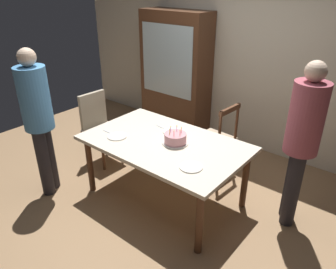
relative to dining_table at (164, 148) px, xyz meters
The scene contains 14 objects.
ground 0.66m from the dining_table, ahead, with size 6.40×6.40×0.00m, color #93704C.
back_wall 1.96m from the dining_table, 90.00° to the left, with size 6.40×0.10×2.60m, color beige.
dining_table is the anchor object (origin of this frame).
birthday_cake 0.18m from the dining_table, 19.64° to the left, with size 0.28×0.28×0.18m.
plate_near_celebrant 0.54m from the dining_table, 153.26° to the right, with size 0.22×0.22×0.01m, color white.
plate_far_side 0.27m from the dining_table, 109.85° to the left, with size 0.22×0.22×0.01m, color white.
plate_near_guest 0.58m from the dining_table, 24.79° to the right, with size 0.22×0.22×0.01m, color white.
fork_near_celebrant 0.69m from the dining_table, 160.06° to the right, with size 0.18×0.02×0.01m, color silver.
fork_far_side 0.36m from the dining_table, 134.63° to the left, with size 0.18×0.02×0.01m, color silver.
chair_spindle_back 0.89m from the dining_table, 81.00° to the left, with size 0.47×0.47×0.95m.
chair_upholstered 1.28m from the dining_table, behind, with size 0.46×0.46×0.95m.
person_celebrant 1.42m from the dining_table, 147.16° to the right, with size 0.32×0.32×1.70m.
person_guest 1.39m from the dining_table, 23.56° to the left, with size 0.32×0.32×1.70m.
china_cabinet 1.91m from the dining_table, 124.59° to the left, with size 1.10×0.45×1.90m.
Camera 1 is at (1.97, -2.34, 2.33)m, focal length 34.33 mm.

